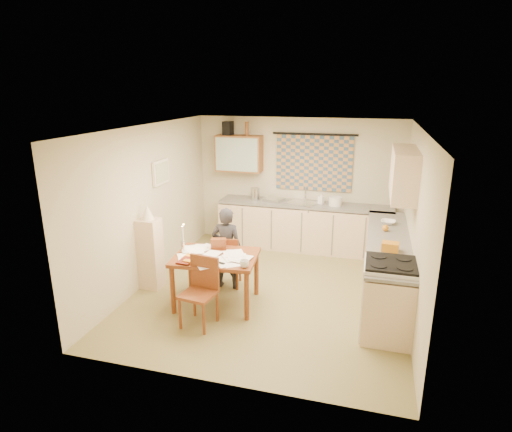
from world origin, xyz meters
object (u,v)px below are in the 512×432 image
(stove, at_px, (388,299))
(chair_far, at_px, (228,270))
(counter_back, at_px, (304,227))
(counter_right, at_px, (386,268))
(person, at_px, (227,248))
(shelf_stand, at_px, (150,254))
(dining_table, at_px, (216,279))

(stove, height_order, chair_far, stove)
(counter_back, distance_m, counter_right, 2.23)
(person, height_order, shelf_stand, person)
(stove, height_order, person, person)
(dining_table, distance_m, chair_far, 0.62)
(dining_table, relative_size, shelf_stand, 1.11)
(shelf_stand, bearing_deg, person, 15.71)
(dining_table, bearing_deg, shelf_stand, 162.98)
(counter_right, distance_m, chair_far, 2.42)
(person, bearing_deg, counter_back, -117.24)
(counter_right, distance_m, stove, 1.08)
(counter_right, xyz_separation_m, shelf_stand, (-3.54, -0.66, 0.11))
(dining_table, bearing_deg, person, 87.79)
(stove, bearing_deg, dining_table, 175.53)
(counter_back, xyz_separation_m, counter_right, (1.51, -1.64, -0.00))
(dining_table, xyz_separation_m, shelf_stand, (-1.18, 0.24, 0.18))
(chair_far, bearing_deg, counter_right, 177.44)
(counter_back, distance_m, stove, 3.11)
(stove, distance_m, person, 2.51)
(counter_right, relative_size, chair_far, 3.52)
(counter_back, relative_size, counter_right, 1.12)
(counter_right, bearing_deg, person, -172.03)
(chair_far, xyz_separation_m, person, (-0.00, -0.05, 0.39))
(counter_back, distance_m, dining_table, 2.68)
(counter_right, xyz_separation_m, person, (-2.40, -0.34, 0.20))
(stove, bearing_deg, counter_right, 90.00)
(counter_back, bearing_deg, dining_table, -108.67)
(counter_right, relative_size, dining_table, 2.38)
(counter_right, bearing_deg, counter_back, 132.55)
(stove, bearing_deg, counter_back, 118.96)
(stove, height_order, dining_table, stove)
(stove, xyz_separation_m, shelf_stand, (-3.54, 0.42, 0.07))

